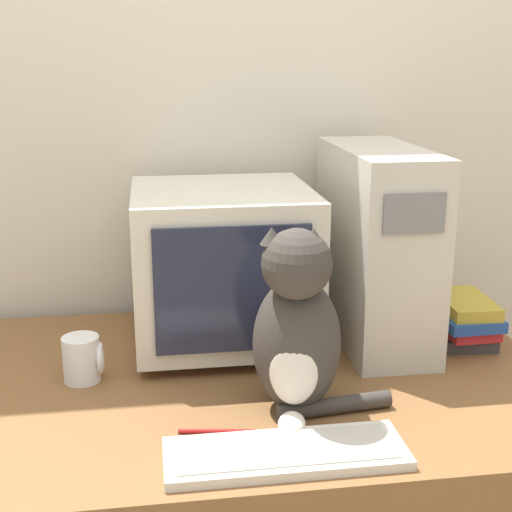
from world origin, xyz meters
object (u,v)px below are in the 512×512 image
object	(u,v)px
crt_monitor	(223,265)
pen	(217,431)
book_stack	(461,320)
mug	(83,359)
cat	(297,331)
computer_tower	(376,245)
keyboard	(286,453)

from	to	relation	value
crt_monitor	pen	bearing A→B (deg)	-97.66
book_stack	mug	size ratio (longest dim) A/B	2.08
cat	mug	world-z (taller)	cat
computer_tower	pen	world-z (taller)	computer_tower
computer_tower	keyboard	distance (m)	0.65
cat	mug	xyz separation A→B (m)	(-0.43, 0.20, -0.12)
keyboard	book_stack	size ratio (longest dim) A/B	2.04
computer_tower	pen	size ratio (longest dim) A/B	3.27
cat	mug	size ratio (longest dim) A/B	3.77
book_stack	pen	bearing A→B (deg)	-150.88
book_stack	keyboard	bearing A→B (deg)	-139.03
crt_monitor	mug	size ratio (longest dim) A/B	4.24
cat	computer_tower	bearing A→B (deg)	68.62
keyboard	mug	distance (m)	0.53
mug	crt_monitor	bearing A→B (deg)	27.96
pen	mug	bearing A→B (deg)	134.49
crt_monitor	pen	size ratio (longest dim) A/B	2.93
keyboard	pen	xyz separation A→B (m)	(-0.11, 0.10, -0.01)
keyboard	book_stack	xyz separation A→B (m)	(0.53, 0.46, 0.05)
book_stack	pen	xyz separation A→B (m)	(-0.64, -0.35, -0.05)
crt_monitor	keyboard	world-z (taller)	crt_monitor
book_stack	computer_tower	bearing A→B (deg)	161.84
keyboard	pen	size ratio (longest dim) A/B	2.93
pen	mug	distance (m)	0.38
crt_monitor	book_stack	size ratio (longest dim) A/B	2.04
keyboard	book_stack	bearing A→B (deg)	40.97
crt_monitor	pen	xyz separation A→B (m)	(-0.06, -0.44, -0.19)
book_stack	pen	size ratio (longest dim) A/B	1.44
crt_monitor	book_stack	distance (m)	0.60
crt_monitor	mug	xyz separation A→B (m)	(-0.32, -0.17, -0.15)
book_stack	mug	bearing A→B (deg)	-174.62
pen	book_stack	bearing A→B (deg)	29.12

